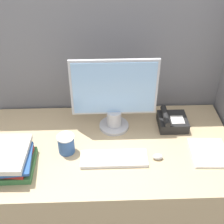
% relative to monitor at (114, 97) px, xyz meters
% --- Properties ---
extents(cubicle_panel_rear, '(1.84, 0.04, 1.73)m').
position_rel_monitor_xyz_m(cubicle_panel_rear, '(-0.03, 0.25, -0.10)').
color(cubicle_panel_rear, slate).
rests_on(cubicle_panel_rear, ground_plane).
extents(desk, '(1.44, 0.77, 0.75)m').
position_rel_monitor_xyz_m(desk, '(-0.03, -0.17, -0.60)').
color(desk, tan).
rests_on(desk, ground_plane).
extents(monitor, '(0.50, 0.18, 0.46)m').
position_rel_monitor_xyz_m(monitor, '(0.00, 0.00, 0.00)').
color(monitor, '#B7B7BC').
rests_on(monitor, desk).
extents(keyboard, '(0.36, 0.13, 0.02)m').
position_rel_monitor_xyz_m(keyboard, '(-0.01, -0.29, -0.21)').
color(keyboard, silver).
rests_on(keyboard, desk).
extents(mouse, '(0.06, 0.04, 0.03)m').
position_rel_monitor_xyz_m(mouse, '(0.23, -0.29, -0.21)').
color(mouse, silver).
rests_on(mouse, desk).
extents(coffee_cup, '(0.10, 0.10, 0.11)m').
position_rel_monitor_xyz_m(coffee_cup, '(-0.28, -0.21, -0.17)').
color(coffee_cup, '#335999').
rests_on(coffee_cup, desk).
extents(book_stack, '(0.26, 0.29, 0.12)m').
position_rel_monitor_xyz_m(book_stack, '(-0.56, -0.33, -0.16)').
color(book_stack, '#38723F').
rests_on(book_stack, desk).
extents(desk_telephone, '(0.17, 0.18, 0.10)m').
position_rel_monitor_xyz_m(desk_telephone, '(0.36, -0.00, -0.19)').
color(desk_telephone, black).
rests_on(desk_telephone, desk).
extents(paper_pile, '(0.21, 0.24, 0.01)m').
position_rel_monitor_xyz_m(paper_pile, '(0.52, -0.26, -0.21)').
color(paper_pile, white).
rests_on(paper_pile, desk).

